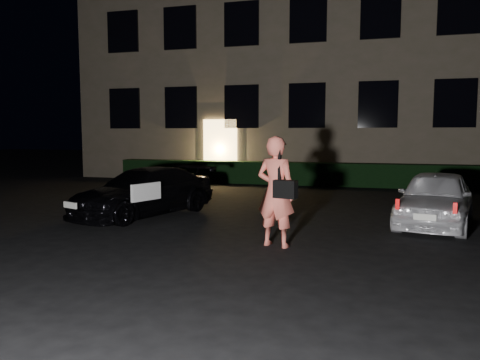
# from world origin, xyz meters

# --- Properties ---
(ground) EXTENTS (80.00, 80.00, 0.00)m
(ground) POSITION_xyz_m (0.00, 0.00, 0.00)
(ground) COLOR black
(ground) RESTS_ON ground
(building) EXTENTS (20.00, 8.11, 12.00)m
(building) POSITION_xyz_m (-0.00, 14.99, 6.00)
(building) COLOR brown
(building) RESTS_ON ground
(hedge) EXTENTS (15.00, 0.70, 0.85)m
(hedge) POSITION_xyz_m (0.00, 10.50, 0.42)
(hedge) COLOR black
(hedge) RESTS_ON ground
(sedan) EXTENTS (2.79, 4.17, 1.12)m
(sedan) POSITION_xyz_m (-2.72, 2.88, 0.56)
(sedan) COLOR black
(sedan) RESTS_ON ground
(hatch) EXTENTS (2.08, 3.65, 1.17)m
(hatch) POSITION_xyz_m (3.80, 3.45, 0.59)
(hatch) COLOR silver
(hatch) RESTS_ON ground
(man) EXTENTS (0.80, 0.62, 1.90)m
(man) POSITION_xyz_m (0.93, 0.71, 0.96)
(man) COLOR #FB705D
(man) RESTS_ON ground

